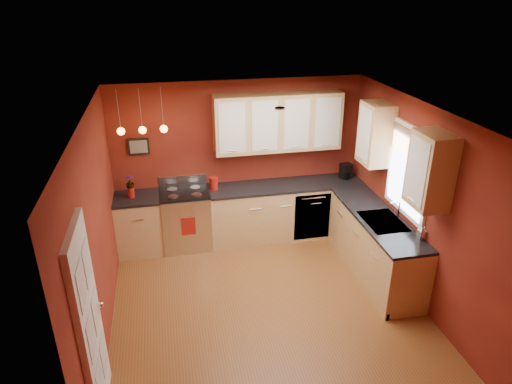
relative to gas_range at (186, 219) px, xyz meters
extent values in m
plane|color=brown|center=(0.92, -1.80, -0.48)|extent=(4.20, 4.20, 0.00)
cube|color=beige|center=(0.92, -1.80, 2.12)|extent=(4.00, 4.20, 0.02)
cube|color=maroon|center=(0.92, 0.30, 0.82)|extent=(4.00, 0.02, 2.60)
cube|color=maroon|center=(0.92, -3.90, 0.82)|extent=(4.00, 0.02, 2.60)
cube|color=maroon|center=(-1.08, -1.80, 0.82)|extent=(0.02, 4.20, 2.60)
cube|color=maroon|center=(2.92, -1.80, 0.82)|extent=(0.02, 4.20, 2.60)
cube|color=tan|center=(-0.73, 0.00, -0.03)|extent=(0.70, 0.60, 0.90)
cube|color=tan|center=(1.65, 0.00, -0.03)|extent=(2.54, 0.60, 0.90)
cube|color=tan|center=(2.62, -1.35, -0.03)|extent=(0.60, 2.10, 0.90)
cube|color=black|center=(-0.73, 0.00, 0.44)|extent=(0.70, 0.62, 0.04)
cube|color=black|center=(1.65, 0.00, 0.44)|extent=(2.54, 0.62, 0.04)
cube|color=black|center=(2.62, -1.35, 0.44)|extent=(0.62, 2.10, 0.04)
cube|color=silver|center=(0.00, 0.00, -0.02)|extent=(0.76, 0.64, 0.92)
cube|color=black|center=(0.00, -0.30, 0.00)|extent=(0.55, 0.02, 0.32)
cylinder|color=silver|center=(0.00, -0.31, 0.24)|extent=(0.60, 0.02, 0.02)
cube|color=black|center=(0.00, 0.00, 0.45)|extent=(0.76, 0.60, 0.03)
cylinder|color=gray|center=(-0.18, -0.14, 0.47)|extent=(0.16, 0.16, 0.01)
cylinder|color=gray|center=(0.18, -0.14, 0.47)|extent=(0.16, 0.16, 0.01)
cylinder|color=gray|center=(-0.18, 0.14, 0.47)|extent=(0.16, 0.16, 0.01)
cylinder|color=gray|center=(0.18, 0.14, 0.47)|extent=(0.16, 0.16, 0.01)
cube|color=silver|center=(0.00, 0.30, 0.55)|extent=(0.76, 0.04, 0.16)
cube|color=silver|center=(2.02, -0.29, -0.03)|extent=(0.60, 0.02, 0.80)
cube|color=gray|center=(2.62, -1.50, 0.43)|extent=(0.50, 0.70, 0.05)
cube|color=black|center=(2.62, -1.33, 0.42)|extent=(0.42, 0.30, 0.02)
cube|color=black|center=(2.62, -1.67, 0.42)|extent=(0.42, 0.30, 0.02)
cylinder|color=white|center=(2.84, -1.50, 0.60)|extent=(0.02, 0.02, 0.28)
cylinder|color=white|center=(2.77, -1.50, 0.73)|extent=(0.16, 0.02, 0.02)
cube|color=white|center=(2.90, -1.50, 1.17)|extent=(0.04, 1.02, 1.22)
cube|color=white|center=(2.89, -1.50, 1.17)|extent=(0.01, 0.90, 1.10)
cube|color=#98684C|center=(2.87, -1.50, 1.54)|extent=(0.02, 0.96, 0.36)
cube|color=white|center=(-1.05, -3.00, 0.54)|extent=(0.06, 0.82, 2.05)
cube|color=silver|center=(-1.02, -3.18, 1.12)|extent=(0.00, 0.28, 0.40)
cube|color=silver|center=(-1.02, -2.82, 1.12)|extent=(0.00, 0.28, 0.40)
cube|color=silver|center=(-1.02, -3.18, 0.57)|extent=(0.00, 0.28, 0.40)
cube|color=silver|center=(-1.02, -2.82, 0.57)|extent=(0.00, 0.28, 0.40)
cube|color=silver|center=(-1.02, -3.18, 0.02)|extent=(0.00, 0.28, 0.40)
cube|color=silver|center=(-1.02, -2.82, 0.02)|extent=(0.00, 0.28, 0.40)
sphere|color=white|center=(-0.99, -2.67, 0.52)|extent=(0.06, 0.06, 0.06)
cube|color=tan|center=(1.52, 0.12, 1.47)|extent=(2.00, 0.35, 0.90)
cube|color=tan|center=(2.75, -1.48, 1.47)|extent=(0.35, 1.95, 0.90)
cube|color=black|center=(-0.63, 0.28, 1.17)|extent=(0.32, 0.03, 0.26)
cylinder|color=gray|center=(-0.83, -0.05, 1.82)|extent=(0.01, 0.01, 0.60)
sphere|color=#FFA53F|center=(-0.83, -0.05, 1.52)|extent=(0.11, 0.11, 0.11)
cylinder|color=gray|center=(-0.53, -0.05, 1.82)|extent=(0.01, 0.01, 0.60)
sphere|color=#FFA53F|center=(-0.53, -0.05, 1.52)|extent=(0.11, 0.11, 0.11)
cylinder|color=gray|center=(-0.23, -0.05, 1.82)|extent=(0.01, 0.01, 0.60)
sphere|color=#FFA53F|center=(-0.23, -0.05, 1.52)|extent=(0.11, 0.11, 0.11)
cylinder|color=maroon|center=(0.47, 0.04, 0.55)|extent=(0.13, 0.13, 0.19)
cylinder|color=maroon|center=(0.47, 0.04, 0.66)|extent=(0.14, 0.14, 0.02)
cylinder|color=maroon|center=(-0.80, -0.01, 0.54)|extent=(0.10, 0.10, 0.16)
imported|color=maroon|center=(-0.80, -0.01, 0.71)|extent=(0.15, 0.15, 0.21)
cube|color=black|center=(2.69, 0.05, 0.59)|extent=(0.20, 0.18, 0.26)
cylinder|color=black|center=(2.69, 0.00, 0.52)|extent=(0.12, 0.12, 0.12)
imported|color=white|center=(2.87, -2.05, 0.55)|extent=(0.09, 0.09, 0.19)
cube|color=maroon|center=(0.01, -0.33, 0.04)|extent=(0.22, 0.01, 0.30)
camera|label=1|loc=(-0.22, -6.57, 3.42)|focal=32.00mm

